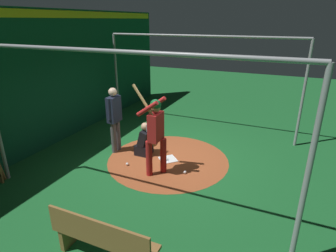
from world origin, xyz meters
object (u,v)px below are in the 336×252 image
umpire (114,116)px  baseball_2 (127,164)px  baseball_1 (167,159)px  baseball_0 (185,172)px  home_plate (168,159)px  batter (155,130)px  catcher (145,142)px  bench (102,239)px

umpire → baseball_2: (0.73, -0.63, -0.98)m
baseball_1 → baseball_0: bearing=-32.8°
home_plate → baseball_0: baseball_0 is taller
home_plate → baseball_0: 0.83m
batter → baseball_0: batter is taller
home_plate → baseball_0: (0.66, -0.50, 0.03)m
home_plate → umpire: umpire is taller
batter → baseball_2: bearing=177.3°
catcher → baseball_0: (1.36, -0.54, -0.31)m
baseball_0 → catcher: bearing=158.1°
umpire → baseball_1: size_ratio=24.37×
baseball_0 → umpire: bearing=169.3°
batter → bench: (0.44, -2.68, -0.68)m
baseball_0 → baseball_2: same height
catcher → home_plate: bearing=-3.8°
catcher → baseball_2: size_ratio=12.45×
batter → umpire: (-1.56, 0.67, -0.10)m
catcher → umpire: umpire is taller
home_plate → umpire: (-1.54, -0.08, 1.01)m
baseball_1 → baseball_2: (-0.81, -0.64, 0.00)m
baseball_1 → baseball_2: bearing=-141.8°
bench → baseball_0: bearing=86.0°
baseball_2 → catcher: bearing=80.8°
umpire → baseball_2: umpire is taller
home_plate → baseball_1: baseball_1 is taller
catcher → baseball_2: catcher is taller
batter → home_plate: bearing=91.2°
batter → bench: 2.80m
home_plate → batter: 1.34m
umpire → baseball_0: umpire is taller
catcher → umpire: (-0.85, -0.13, 0.66)m
batter → baseball_1: bearing=91.6°
baseball_2 → bench: bearing=-65.0°
baseball_2 → home_plate: bearing=40.9°
home_plate → baseball_2: size_ratio=5.68×
catcher → baseball_0: 1.49m
batter → catcher: bearing=131.8°
home_plate → batter: batter is taller
baseball_1 → catcher: bearing=170.6°
bench → baseball_2: size_ratio=23.05×
umpire → batter: bearing=-23.1°
bench → batter: bearing=99.3°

